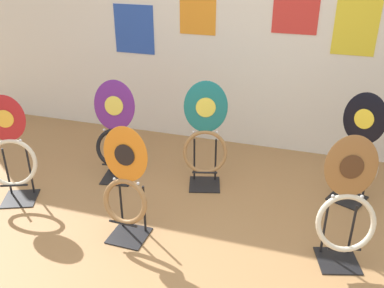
# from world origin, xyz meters

# --- Properties ---
(ground_plane) EXTENTS (14.00, 14.00, 0.00)m
(ground_plane) POSITION_xyz_m (0.00, 0.00, 0.00)
(ground_plane) COLOR #A37547
(wall_back) EXTENTS (8.00, 0.07, 2.60)m
(wall_back) POSITION_xyz_m (0.00, 2.26, 1.30)
(wall_back) COLOR silver
(wall_back) RESTS_ON ground_plane
(toilet_seat_display_orange_sun) EXTENTS (0.36, 0.29, 0.90)m
(toilet_seat_display_orange_sun) POSITION_xyz_m (-0.56, 0.38, 0.42)
(toilet_seat_display_orange_sun) COLOR black
(toilet_seat_display_orange_sun) RESTS_ON ground_plane
(toilet_seat_display_woodgrain) EXTENTS (0.43, 0.35, 0.95)m
(toilet_seat_display_woodgrain) POSITION_xyz_m (0.97, 0.57, 0.44)
(toilet_seat_display_woodgrain) COLOR black
(toilet_seat_display_woodgrain) RESTS_ON ground_plane
(toilet_seat_display_teal_sax) EXTENTS (0.42, 0.34, 0.99)m
(toilet_seat_display_teal_sax) POSITION_xyz_m (-0.21, 1.27, 0.50)
(toilet_seat_display_teal_sax) COLOR black
(toilet_seat_display_teal_sax) RESTS_ON ground_plane
(toilet_seat_display_jazz_black) EXTENTS (0.44, 0.37, 0.96)m
(toilet_seat_display_jazz_black) POSITION_xyz_m (1.05, 1.43, 0.46)
(toilet_seat_display_jazz_black) COLOR black
(toilet_seat_display_jazz_black) RESTS_ON ground_plane
(toilet_seat_display_purple_note) EXTENTS (0.40, 0.32, 0.94)m
(toilet_seat_display_purple_note) POSITION_xyz_m (-1.04, 1.16, 0.46)
(toilet_seat_display_purple_note) COLOR black
(toilet_seat_display_purple_note) RESTS_ON ground_plane
(toilet_seat_display_crimson_swirl) EXTENTS (0.43, 0.37, 0.95)m
(toilet_seat_display_crimson_swirl) POSITION_xyz_m (-1.69, 0.55, 0.44)
(toilet_seat_display_crimson_swirl) COLOR black
(toilet_seat_display_crimson_swirl) RESTS_ON ground_plane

